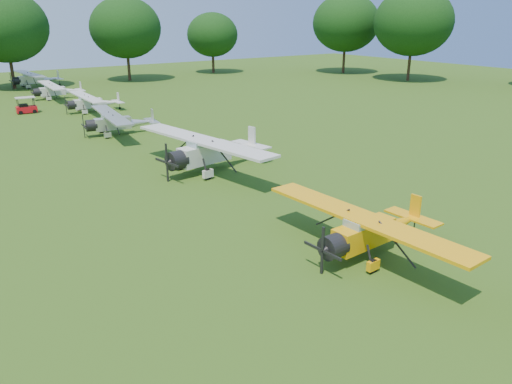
# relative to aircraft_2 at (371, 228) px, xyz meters

# --- Properties ---
(ground) EXTENTS (160.00, 160.00, 0.00)m
(ground) POSITION_rel_aircraft_2_xyz_m (-0.31, 6.30, -1.17)
(ground) COLOR #254A12
(ground) RESTS_ON ground
(tree_belt) EXTENTS (137.36, 130.27, 14.52)m
(tree_belt) POSITION_rel_aircraft_2_xyz_m (3.27, 6.46, 6.86)
(tree_belt) COLOR #332113
(tree_belt) RESTS_ON ground
(aircraft_2) EXTENTS (6.40, 10.19, 2.01)m
(aircraft_2) POSITION_rel_aircraft_2_xyz_m (0.00, 0.00, 0.00)
(aircraft_2) COLOR #EBA109
(aircraft_2) RESTS_ON ground
(aircraft_3) EXTENTS (7.70, 12.20, 2.40)m
(aircraft_3) POSITION_rel_aircraft_2_xyz_m (0.60, 14.42, 0.23)
(aircraft_3) COLOR silver
(aircraft_3) RESTS_ON ground
(aircraft_4) EXTENTS (6.27, 9.96, 1.96)m
(aircraft_4) POSITION_rel_aircraft_2_xyz_m (-0.66, 27.93, -0.03)
(aircraft_4) COLOR silver
(aircraft_4) RESTS_ON ground
(aircraft_5) EXTENTS (5.85, 9.30, 1.84)m
(aircraft_5) POSITION_rel_aircraft_2_xyz_m (0.84, 39.55, -0.10)
(aircraft_5) COLOR silver
(aircraft_5) RESTS_ON ground
(aircraft_6) EXTENTS (6.05, 9.62, 1.90)m
(aircraft_6) POSITION_rel_aircraft_2_xyz_m (0.04, 50.57, -0.06)
(aircraft_6) COLOR silver
(aircraft_6) RESTS_ON ground
(aircraft_7) EXTENTS (6.79, 10.81, 2.13)m
(aircraft_7) POSITION_rel_aircraft_2_xyz_m (0.29, 62.96, 0.07)
(aircraft_7) COLOR silver
(aircraft_7) RESTS_ON ground
(golf_cart) EXTENTS (2.01, 1.32, 1.65)m
(golf_cart) POSITION_rel_aircraft_2_xyz_m (-5.05, 42.74, -0.62)
(golf_cart) COLOR red
(golf_cart) RESTS_ON ground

